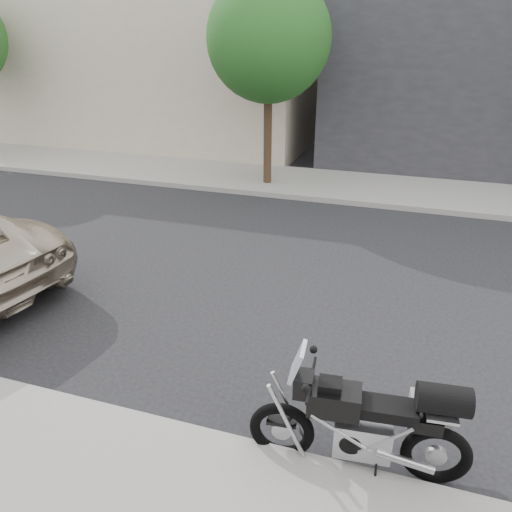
# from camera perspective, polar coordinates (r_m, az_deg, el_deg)

# --- Properties ---
(ground) EXTENTS (120.00, 120.00, 0.00)m
(ground) POSITION_cam_1_polar(r_m,az_deg,el_deg) (9.48, 2.35, -3.20)
(ground) COLOR black
(ground) RESTS_ON ground
(far_sidewalk) EXTENTS (44.00, 3.00, 0.15)m
(far_sidewalk) POSITION_cam_1_polar(r_m,az_deg,el_deg) (15.38, 9.06, 7.94)
(far_sidewalk) COLOR gray
(far_sidewalk) RESTS_ON ground
(far_building_cream) EXTENTS (14.00, 11.00, 8.00)m
(far_building_cream) POSITION_cam_1_polar(r_m,az_deg,el_deg) (24.32, -10.32, 23.34)
(far_building_cream) COLOR beige
(far_building_cream) RESTS_ON ground
(street_tree_mid) EXTENTS (3.40, 3.40, 5.70)m
(street_tree_mid) POSITION_cam_1_polar(r_m,az_deg,el_deg) (14.70, 1.45, 23.56)
(street_tree_mid) COLOR #39281A
(street_tree_mid) RESTS_ON far_sidewalk
(motorcycle) EXTENTS (2.37, 0.91, 1.50)m
(motorcycle) POSITION_cam_1_polar(r_m,az_deg,el_deg) (5.67, 13.34, -18.03)
(motorcycle) COLOR black
(motorcycle) RESTS_ON ground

